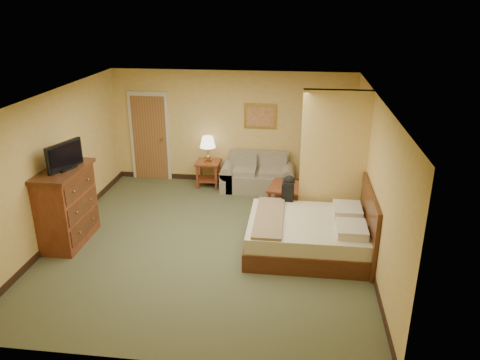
% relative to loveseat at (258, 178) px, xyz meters
% --- Properties ---
extents(floor, '(6.00, 6.00, 0.00)m').
position_rel_loveseat_xyz_m(floor, '(-0.64, -2.57, -0.27)').
color(floor, '#4F5336').
rests_on(floor, ground).
extents(ceiling, '(6.00, 6.00, 0.00)m').
position_rel_loveseat_xyz_m(ceiling, '(-0.64, -2.57, 2.33)').
color(ceiling, white).
rests_on(ceiling, back_wall).
extents(back_wall, '(5.50, 0.02, 2.60)m').
position_rel_loveseat_xyz_m(back_wall, '(-0.64, 0.43, 1.03)').
color(back_wall, '#E0B95F').
rests_on(back_wall, floor).
extents(left_wall, '(0.02, 6.00, 2.60)m').
position_rel_loveseat_xyz_m(left_wall, '(-3.39, -2.57, 1.03)').
color(left_wall, '#E0B95F').
rests_on(left_wall, floor).
extents(right_wall, '(0.02, 6.00, 2.60)m').
position_rel_loveseat_xyz_m(right_wall, '(2.11, -2.57, 1.03)').
color(right_wall, '#E0B95F').
rests_on(right_wall, floor).
extents(partition, '(1.20, 0.15, 2.60)m').
position_rel_loveseat_xyz_m(partition, '(1.51, -1.65, 1.03)').
color(partition, '#E0B95F').
rests_on(partition, floor).
extents(door, '(0.94, 0.16, 2.10)m').
position_rel_loveseat_xyz_m(door, '(-2.59, 0.39, 0.76)').
color(door, beige).
rests_on(door, floor).
extents(baseboard, '(5.50, 0.02, 0.12)m').
position_rel_loveseat_xyz_m(baseboard, '(-0.64, 0.42, -0.21)').
color(baseboard, black).
rests_on(baseboard, floor).
extents(loveseat, '(1.64, 0.76, 0.83)m').
position_rel_loveseat_xyz_m(loveseat, '(0.00, 0.00, 0.00)').
color(loveseat, gray).
rests_on(loveseat, floor).
extents(side_table, '(0.54, 0.54, 0.59)m').
position_rel_loveseat_xyz_m(side_table, '(-1.15, 0.08, 0.12)').
color(side_table, maroon).
rests_on(side_table, floor).
extents(table_lamp, '(0.35, 0.35, 0.59)m').
position_rel_loveseat_xyz_m(table_lamp, '(-1.15, 0.08, 0.77)').
color(table_lamp, '#A47E3C').
rests_on(table_lamp, side_table).
extents(coffee_table, '(0.90, 0.90, 0.50)m').
position_rel_loveseat_xyz_m(coffee_table, '(0.73, -0.99, 0.09)').
color(coffee_table, maroon).
rests_on(coffee_table, floor).
extents(wall_picture, '(0.73, 0.04, 0.57)m').
position_rel_loveseat_xyz_m(wall_picture, '(-0.00, 0.40, 1.33)').
color(wall_picture, '#B78E3F').
rests_on(wall_picture, back_wall).
extents(dresser, '(0.68, 1.29, 1.38)m').
position_rel_loveseat_xyz_m(dresser, '(-3.11, -2.85, 0.42)').
color(dresser, maroon).
rests_on(dresser, floor).
extents(tv, '(0.29, 0.75, 0.47)m').
position_rel_loveseat_xyz_m(tv, '(-3.01, -2.85, 1.33)').
color(tv, black).
rests_on(tv, dresser).
extents(bed, '(2.11, 1.80, 1.16)m').
position_rel_loveseat_xyz_m(bed, '(1.18, -2.67, 0.05)').
color(bed, '#462110').
rests_on(bed, floor).
extents(backpack, '(0.22, 0.28, 0.47)m').
position_rel_loveseat_xyz_m(backpack, '(0.73, -1.81, 0.55)').
color(backpack, black).
rests_on(backpack, bed).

